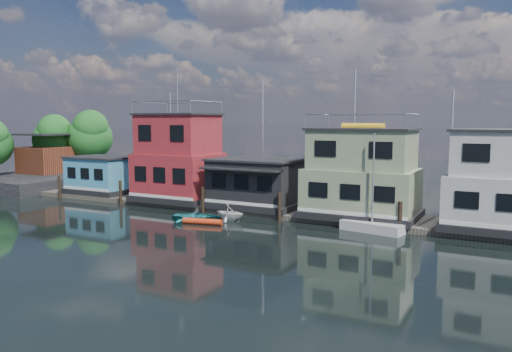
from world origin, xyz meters
The scene contains 14 objects.
ground centered at (0.00, 0.00, 0.00)m, with size 160.00×160.00×0.00m, color black.
dock centered at (0.00, 12.00, 0.20)m, with size 48.00×5.00×0.40m, color #595147.
houseboat_blue centered at (-18.00, 12.00, 2.21)m, with size 6.40×4.90×3.66m.
houseboat_red centered at (-8.50, 12.00, 4.10)m, with size 7.40×5.90×11.86m.
houseboat_dark centered at (-0.50, 11.98, 2.42)m, with size 7.40×6.10×4.06m.
houseboat_green centered at (8.50, 12.00, 3.55)m, with size 8.40×5.90×7.03m.
houseboat_white centered at (18.50, 12.00, 3.54)m, with size 8.40×5.90×6.66m.
pilings centered at (-0.33, 9.20, 1.10)m, with size 42.28×0.28×2.20m.
background_masts centered at (4.76, 18.00, 5.55)m, with size 36.40×0.16×12.00m.
shore centered at (-30.67, 15.86, 3.60)m, with size 12.40×15.72×8.24m.
day_sailer centered at (10.19, 8.93, 0.41)m, with size 4.48×2.17×6.77m.
red_kayak centered at (-1.49, 5.44, 0.22)m, with size 0.45×0.45×3.04m, color red.
dinghy_white centered at (-0.46, 7.62, 0.63)m, with size 2.07×2.39×1.26m, color white.
dinghy_teal centered at (-2.46, 6.07, 0.37)m, with size 2.58×3.61×0.75m, color teal.
Camera 1 is at (19.04, -24.51, 7.60)m, focal length 35.00 mm.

